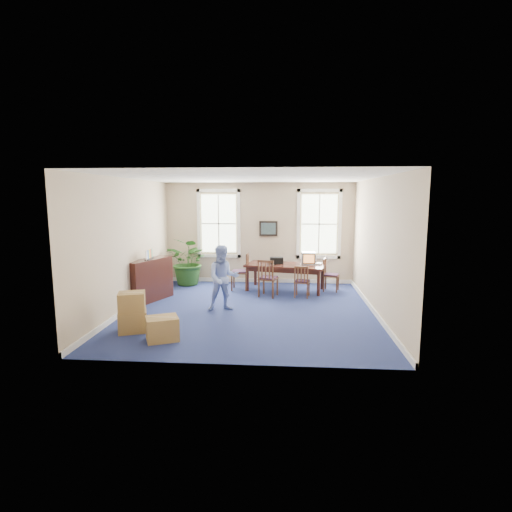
# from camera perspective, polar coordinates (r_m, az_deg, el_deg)

# --- Properties ---
(floor) EXTENTS (6.50, 6.50, 0.00)m
(floor) POSITION_cam_1_polar(r_m,az_deg,el_deg) (9.90, -0.84, -7.68)
(floor) COLOR navy
(floor) RESTS_ON ground
(ceiling) EXTENTS (6.50, 6.50, 0.00)m
(ceiling) POSITION_cam_1_polar(r_m,az_deg,el_deg) (9.52, -0.89, 11.15)
(ceiling) COLOR white
(ceiling) RESTS_ON ground
(wall_back) EXTENTS (6.50, 0.00, 6.50)m
(wall_back) POSITION_cam_1_polar(r_m,az_deg,el_deg) (12.81, 0.44, 3.30)
(wall_back) COLOR #C1AA8B
(wall_back) RESTS_ON ground
(wall_front) EXTENTS (6.50, 0.00, 6.50)m
(wall_front) POSITION_cam_1_polar(r_m,az_deg,el_deg) (6.39, -3.48, -1.96)
(wall_front) COLOR #C1AA8B
(wall_front) RESTS_ON ground
(wall_left) EXTENTS (0.00, 6.50, 6.50)m
(wall_left) POSITION_cam_1_polar(r_m,az_deg,el_deg) (10.29, -17.74, 1.63)
(wall_left) COLOR #C1AA8B
(wall_left) RESTS_ON ground
(wall_right) EXTENTS (0.00, 6.50, 6.50)m
(wall_right) POSITION_cam_1_polar(r_m,az_deg,el_deg) (9.78, 16.92, 1.32)
(wall_right) COLOR #C1AA8B
(wall_right) RESTS_ON ground
(baseboard_back) EXTENTS (6.00, 0.04, 0.12)m
(baseboard_back) POSITION_cam_1_polar(r_m,az_deg,el_deg) (13.01, 0.43, -3.49)
(baseboard_back) COLOR white
(baseboard_back) RESTS_ON ground
(baseboard_left) EXTENTS (0.04, 6.50, 0.12)m
(baseboard_left) POSITION_cam_1_polar(r_m,az_deg,el_deg) (10.57, -17.22, -6.69)
(baseboard_left) COLOR white
(baseboard_left) RESTS_ON ground
(baseboard_right) EXTENTS (0.04, 6.50, 0.12)m
(baseboard_right) POSITION_cam_1_polar(r_m,az_deg,el_deg) (10.07, 16.38, -7.40)
(baseboard_right) COLOR white
(baseboard_right) RESTS_ON ground
(window_left) EXTENTS (1.40, 0.12, 2.20)m
(window_left) POSITION_cam_1_polar(r_m,az_deg,el_deg) (12.92, -5.35, 4.64)
(window_left) COLOR white
(window_left) RESTS_ON ground
(window_right) EXTENTS (1.40, 0.12, 2.20)m
(window_right) POSITION_cam_1_polar(r_m,az_deg,el_deg) (12.78, 9.00, 4.53)
(window_right) COLOR white
(window_right) RESTS_ON ground
(wall_picture) EXTENTS (0.58, 0.06, 0.48)m
(wall_picture) POSITION_cam_1_polar(r_m,az_deg,el_deg) (12.73, 1.78, 3.94)
(wall_picture) COLOR black
(wall_picture) RESTS_ON ground
(conference_table) EXTENTS (2.46, 1.50, 0.78)m
(conference_table) POSITION_cam_1_polar(r_m,az_deg,el_deg) (11.87, 4.19, -3.04)
(conference_table) COLOR #3E1B15
(conference_table) RESTS_ON ground
(crt_tv) EXTENTS (0.41, 0.44, 0.36)m
(crt_tv) POSITION_cam_1_polar(r_m,az_deg,el_deg) (11.84, 7.50, -0.31)
(crt_tv) COLOR #B7B7BC
(crt_tv) RESTS_ON conference_table
(game_console) EXTENTS (0.23, 0.25, 0.05)m
(game_console) POSITION_cam_1_polar(r_m,az_deg,el_deg) (11.84, 9.00, -1.11)
(game_console) COLOR white
(game_console) RESTS_ON conference_table
(equipment_bag) EXTENTS (0.41, 0.28, 0.20)m
(equipment_bag) POSITION_cam_1_polar(r_m,az_deg,el_deg) (11.84, 2.96, -0.66)
(equipment_bag) COLOR black
(equipment_bag) RESTS_ON conference_table
(chair_near_left) EXTENTS (0.59, 0.59, 1.05)m
(chair_near_left) POSITION_cam_1_polar(r_m,az_deg,el_deg) (11.09, 1.76, -3.13)
(chair_near_left) COLOR brown
(chair_near_left) RESTS_ON ground
(chair_near_right) EXTENTS (0.47, 0.47, 0.89)m
(chair_near_right) POSITION_cam_1_polar(r_m,az_deg,el_deg) (11.11, 6.60, -3.58)
(chair_near_right) COLOR brown
(chair_near_right) RESTS_ON ground
(chair_end_left) EXTENTS (0.50, 0.50, 1.09)m
(chair_end_left) POSITION_cam_1_polar(r_m,az_deg,el_deg) (11.92, -2.32, -2.21)
(chair_end_left) COLOR brown
(chair_end_left) RESTS_ON ground
(chair_end_right) EXTENTS (0.53, 0.53, 0.96)m
(chair_end_right) POSITION_cam_1_polar(r_m,az_deg,el_deg) (11.93, 10.71, -2.66)
(chair_end_right) COLOR brown
(chair_end_right) RESTS_ON ground
(man) EXTENTS (0.91, 0.79, 1.60)m
(man) POSITION_cam_1_polar(r_m,az_deg,el_deg) (9.72, -4.70, -3.17)
(man) COLOR #90A9EE
(man) RESTS_ON ground
(credenza) EXTENTS (0.93, 1.52, 1.15)m
(credenza) POSITION_cam_1_polar(r_m,az_deg,el_deg) (10.99, -14.98, -3.26)
(credenza) COLOR #3E1B15
(credenza) RESTS_ON ground
(brochure_rack) EXTENTS (0.14, 0.61, 0.27)m
(brochure_rack) POSITION_cam_1_polar(r_m,az_deg,el_deg) (10.87, -15.02, 0.41)
(brochure_rack) COLOR #99999E
(brochure_rack) RESTS_ON credenza
(potted_plant) EXTENTS (1.70, 1.62, 1.49)m
(potted_plant) POSITION_cam_1_polar(r_m,az_deg,el_deg) (12.66, -9.49, -0.78)
(potted_plant) COLOR #204817
(potted_plant) RESTS_ON ground
(cardboard_boxes) EXTENTS (1.94, 1.94, 0.87)m
(cardboard_boxes) POSITION_cam_1_polar(r_m,az_deg,el_deg) (8.65, -15.66, -7.41)
(cardboard_boxes) COLOR #A78148
(cardboard_boxes) RESTS_ON ground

